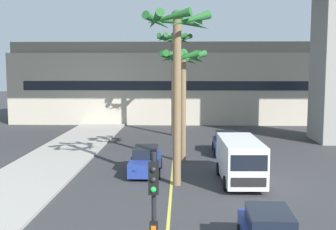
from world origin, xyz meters
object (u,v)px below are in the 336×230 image
object	(u,v)px
car_queue_front	(226,143)
palm_tree_mid_median	(174,55)
delivery_van	(240,159)
traffic_light_median_near	(154,214)
palm_tree_far_median	(183,70)
palm_tree_near_median	(177,48)
car_queue_second	(146,161)

from	to	relation	value
car_queue_front	palm_tree_mid_median	bearing A→B (deg)	116.02
car_queue_front	delivery_van	world-z (taller)	delivery_van
delivery_van	palm_tree_mid_median	size ratio (longest dim) A/B	0.56
car_queue_front	delivery_van	bearing A→B (deg)	-90.50
traffic_light_median_near	palm_tree_far_median	xyz separation A→B (m)	(0.76, 17.65, 3.37)
traffic_light_median_near	palm_tree_mid_median	size ratio (longest dim) A/B	0.45
traffic_light_median_near	palm_tree_near_median	distance (m)	12.97
traffic_light_median_near	palm_tree_near_median	xyz separation A→B (m)	(0.43, 12.15, 4.54)
car_queue_front	palm_tree_mid_median	size ratio (longest dim) A/B	0.44
delivery_van	palm_tree_near_median	world-z (taller)	palm_tree_near_median
palm_tree_near_median	palm_tree_far_median	xyz separation A→B (m)	(0.34, 5.51, -1.17)
delivery_van	car_queue_front	bearing A→B (deg)	89.50
delivery_van	palm_tree_far_median	bearing A→B (deg)	122.04
palm_tree_far_median	palm_tree_near_median	bearing A→B (deg)	-93.50
palm_tree_near_median	palm_tree_mid_median	size ratio (longest dim) A/B	0.97
car_queue_front	palm_tree_near_median	world-z (taller)	palm_tree_near_median
delivery_van	palm_tree_near_median	size ratio (longest dim) A/B	0.58
car_queue_second	palm_tree_near_median	bearing A→B (deg)	-52.89
palm_tree_near_median	palm_tree_far_median	world-z (taller)	palm_tree_near_median
car_queue_second	delivery_van	bearing A→B (deg)	-19.71
delivery_van	traffic_light_median_near	size ratio (longest dim) A/B	1.26
delivery_van	palm_tree_near_median	xyz separation A→B (m)	(-3.43, -0.56, 5.96)
car_queue_second	palm_tree_far_median	distance (m)	6.55
car_queue_second	palm_tree_mid_median	bearing A→B (deg)	84.25
traffic_light_median_near	car_queue_second	bearing A→B (deg)	95.60
palm_tree_far_median	car_queue_second	bearing A→B (deg)	-125.75
traffic_light_median_near	palm_tree_far_median	bearing A→B (deg)	87.52
car_queue_second	traffic_light_median_near	size ratio (longest dim) A/B	0.98
car_queue_second	delivery_van	size ratio (longest dim) A/B	0.78
car_queue_second	delivery_van	world-z (taller)	delivery_van
car_queue_front	palm_tree_near_median	distance (m)	11.29
traffic_light_median_near	palm_tree_mid_median	bearing A→B (deg)	90.02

